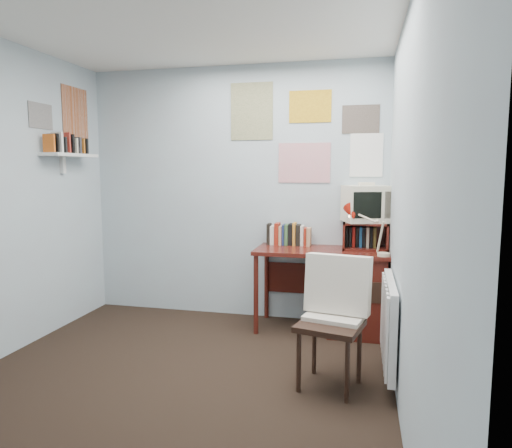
{
  "coord_description": "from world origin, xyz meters",
  "views": [
    {
      "loc": [
        1.25,
        -2.67,
        1.48
      ],
      "look_at": [
        0.39,
        1.04,
        1.03
      ],
      "focal_mm": 32.0,
      "sensor_mm": 36.0,
      "label": 1
    }
  ],
  "objects_px": {
    "tv_riser": "(365,235)",
    "crt_tv": "(366,202)",
    "desk_chair": "(330,326)",
    "wall_shelf": "(70,155)",
    "desk": "(351,289)",
    "radiator": "(389,323)",
    "desk_lamp": "(384,234)"
  },
  "relations": [
    {
      "from": "tv_riser",
      "to": "crt_tv",
      "type": "bearing_deg",
      "value": 96.3
    },
    {
      "from": "desk_chair",
      "to": "wall_shelf",
      "type": "distance_m",
      "value": 2.83
    },
    {
      "from": "desk",
      "to": "radiator",
      "type": "xyz_separation_m",
      "value": [
        0.29,
        -0.93,
        0.01
      ]
    },
    {
      "from": "desk_lamp",
      "to": "tv_riser",
      "type": "bearing_deg",
      "value": 128.5
    },
    {
      "from": "desk",
      "to": "wall_shelf",
      "type": "distance_m",
      "value": 2.87
    },
    {
      "from": "desk_chair",
      "to": "radiator",
      "type": "distance_m",
      "value": 0.45
    },
    {
      "from": "wall_shelf",
      "to": "crt_tv",
      "type": "bearing_deg",
      "value": 10.74
    },
    {
      "from": "wall_shelf",
      "to": "radiator",
      "type": "bearing_deg",
      "value": -10.89
    },
    {
      "from": "desk_lamp",
      "to": "tv_riser",
      "type": "distance_m",
      "value": 0.37
    },
    {
      "from": "tv_riser",
      "to": "radiator",
      "type": "distance_m",
      "value": 1.15
    },
    {
      "from": "radiator",
      "to": "wall_shelf",
      "type": "bearing_deg",
      "value": 169.11
    },
    {
      "from": "desk_chair",
      "to": "desk",
      "type": "bearing_deg",
      "value": 98.17
    },
    {
      "from": "crt_tv",
      "to": "desk_chair",
      "type": "bearing_deg",
      "value": -117.81
    },
    {
      "from": "tv_riser",
      "to": "crt_tv",
      "type": "distance_m",
      "value": 0.31
    },
    {
      "from": "desk_lamp",
      "to": "radiator",
      "type": "bearing_deg",
      "value": -74.33
    },
    {
      "from": "tv_riser",
      "to": "radiator",
      "type": "height_order",
      "value": "tv_riser"
    },
    {
      "from": "desk",
      "to": "wall_shelf",
      "type": "bearing_deg",
      "value": -171.6
    },
    {
      "from": "tv_riser",
      "to": "desk",
      "type": "bearing_deg",
      "value": -137.04
    },
    {
      "from": "desk",
      "to": "wall_shelf",
      "type": "xyz_separation_m",
      "value": [
        -2.57,
        -0.38,
        1.21
      ]
    },
    {
      "from": "desk_chair",
      "to": "radiator",
      "type": "relative_size",
      "value": 1.09
    },
    {
      "from": "desk_lamp",
      "to": "radiator",
      "type": "xyz_separation_m",
      "value": [
        0.02,
        -0.71,
        -0.53
      ]
    },
    {
      "from": "desk_chair",
      "to": "desk_lamp",
      "type": "xyz_separation_m",
      "value": [
        0.38,
        0.91,
        0.51
      ]
    },
    {
      "from": "desk",
      "to": "desk_chair",
      "type": "xyz_separation_m",
      "value": [
        -0.11,
        -1.13,
        0.03
      ]
    },
    {
      "from": "desk_chair",
      "to": "tv_riser",
      "type": "bearing_deg",
      "value": 93.3
    },
    {
      "from": "desk_chair",
      "to": "wall_shelf",
      "type": "relative_size",
      "value": 1.41
    },
    {
      "from": "desk_lamp",
      "to": "crt_tv",
      "type": "distance_m",
      "value": 0.45
    },
    {
      "from": "desk_chair",
      "to": "tv_riser",
      "type": "xyz_separation_m",
      "value": [
        0.23,
        1.24,
        0.45
      ]
    },
    {
      "from": "radiator",
      "to": "desk_lamp",
      "type": "bearing_deg",
      "value": 91.61
    },
    {
      "from": "desk_lamp",
      "to": "wall_shelf",
      "type": "distance_m",
      "value": 2.92
    },
    {
      "from": "desk_chair",
      "to": "wall_shelf",
      "type": "xyz_separation_m",
      "value": [
        -2.46,
        0.75,
        1.18
      ]
    },
    {
      "from": "tv_riser",
      "to": "crt_tv",
      "type": "xyz_separation_m",
      "value": [
        -0.0,
        0.02,
        0.31
      ]
    },
    {
      "from": "crt_tv",
      "to": "radiator",
      "type": "distance_m",
      "value": 1.32
    }
  ]
}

